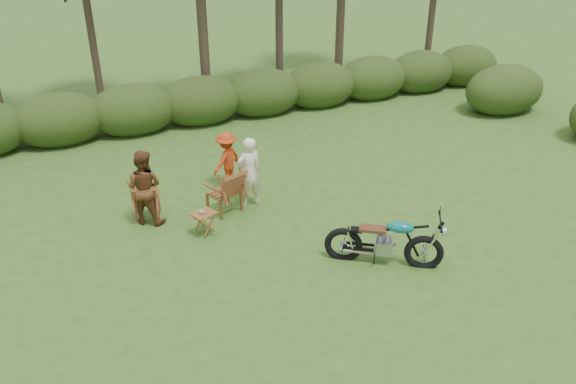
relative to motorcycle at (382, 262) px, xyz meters
name	(u,v)px	position (x,y,z in m)	size (l,w,h in m)	color
ground	(352,282)	(-0.81, -0.30, 0.00)	(80.00, 80.00, 0.00)	#304D19
motorcycle	(382,262)	(0.00, 0.00, 0.00)	(2.02, 0.77, 1.16)	#0DB2A9
lawn_chair_right	(225,210)	(-1.99, 3.07, 0.00)	(0.69, 0.69, 1.01)	brown
lawn_chair_left	(149,217)	(-3.54, 3.48, 0.00)	(0.58, 0.58, 0.85)	brown
side_table	(204,223)	(-2.66, 2.31, 0.24)	(0.46, 0.39, 0.48)	brown
cup	(202,212)	(-2.70, 2.29, 0.53)	(0.12, 0.12, 0.10)	beige
adult_a	(250,204)	(-1.40, 3.10, 0.00)	(0.57, 0.37, 1.56)	beige
adult_b	(148,221)	(-3.59, 3.28, 0.00)	(0.77, 0.60, 1.58)	brown
child	(228,185)	(-1.53, 4.20, 0.00)	(0.84, 0.48, 1.30)	#BA3511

